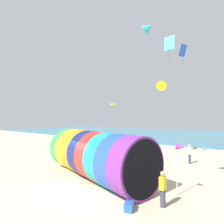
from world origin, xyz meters
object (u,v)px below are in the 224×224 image
kite_cyan_delta (149,27)px  beach_flag (180,149)px  kite_blue_diamond (183,51)px  kite_yellow_parafoil (113,105)px  giant_inflatable_tube (95,154)px  kite_yellow_delta (162,84)px  kite_cyan_diamond (169,44)px  bystander_near_water (190,154)px  kite_handler (163,189)px  cooler_box (129,206)px

kite_cyan_delta → beach_flag: kite_cyan_delta is taller
kite_blue_diamond → kite_yellow_parafoil: 11.77m
giant_inflatable_tube → kite_yellow_delta: size_ratio=4.13×
kite_yellow_parafoil → kite_cyan_diamond: size_ratio=0.75×
kite_cyan_delta → bystander_near_water: 11.85m
giant_inflatable_tube → kite_cyan_diamond: (5.06, 0.34, 6.50)m
kite_cyan_delta → giant_inflatable_tube: bearing=-108.0°
kite_yellow_delta → kite_cyan_delta: 6.22m
giant_inflatable_tube → bystander_near_water: bearing=60.7°
kite_blue_diamond → beach_flag: 15.17m
kite_handler → beach_flag: 2.32m
kite_handler → cooler_box: (-1.07, -1.18, -0.63)m
kite_blue_diamond → kite_yellow_parafoil: kite_blue_diamond is taller
beach_flag → kite_cyan_delta: bearing=129.1°
beach_flag → kite_yellow_parafoil: bearing=137.6°
kite_yellow_delta → bystander_near_water: size_ratio=1.32×
bystander_near_water → cooler_box: bearing=-91.6°
kite_cyan_diamond → kite_yellow_parafoil: bearing=136.3°
bystander_near_water → kite_yellow_parafoil: bearing=159.2°
cooler_box → kite_cyan_diamond: bearing=69.7°
kite_cyan_delta → cooler_box: size_ratio=3.27×
beach_flag → kite_cyan_diamond: bearing=-162.1°
kite_yellow_delta → cooler_box: kite_yellow_delta is taller
giant_inflatable_tube → kite_cyan_delta: 11.90m
kite_yellow_parafoil → beach_flag: (12.88, -11.74, -3.75)m
giant_inflatable_tube → beach_flag: 5.59m
kite_blue_diamond → beach_flag: kite_blue_diamond is taller
kite_yellow_parafoil → beach_flag: kite_yellow_parafoil is taller
bystander_near_water → beach_flag: 7.53m
kite_yellow_parafoil → bystander_near_water: kite_yellow_parafoil is taller
giant_inflatable_tube → kite_yellow_parafoil: bearing=121.1°
giant_inflatable_tube → kite_blue_diamond: kite_blue_diamond is taller
giant_inflatable_tube → kite_handler: giant_inflatable_tube is taller
kite_yellow_delta → kite_yellow_parafoil: 9.17m
cooler_box → beach_flag: bearing=63.1°
kite_yellow_parafoil → bystander_near_water: size_ratio=0.58×
giant_inflatable_tube → kite_yellow_parafoil: kite_yellow_parafoil is taller
kite_blue_diamond → giant_inflatable_tube: bearing=-103.5°
kite_handler → kite_blue_diamond: bearing=99.8°
kite_yellow_parafoil → kite_cyan_diamond: (12.43, -11.88, 1.91)m
kite_handler → beach_flag: (0.36, 1.64, 1.60)m
kite_handler → beach_flag: beach_flag is taller
kite_handler → cooler_box: bearing=-132.4°
giant_inflatable_tube → kite_cyan_delta: (1.69, 5.19, 10.58)m
giant_inflatable_tube → beach_flag: size_ratio=3.49×
kite_yellow_delta → kite_blue_diamond: size_ratio=1.02×
kite_yellow_delta → kite_cyan_diamond: (3.79, -9.27, 0.29)m
kite_blue_diamond → cooler_box: size_ratio=4.31×
kite_blue_diamond → kite_yellow_parafoil: size_ratio=2.23×
kite_cyan_diamond → bystander_near_water: 10.36m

